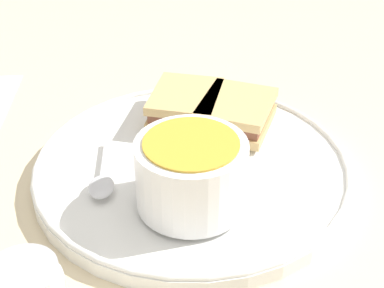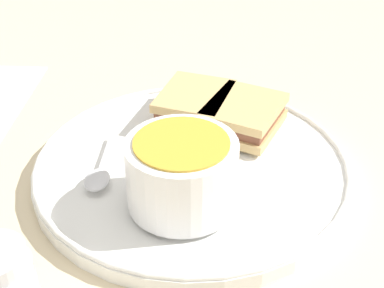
# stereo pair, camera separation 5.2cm
# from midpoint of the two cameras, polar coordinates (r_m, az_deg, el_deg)

# --- Properties ---
(ground_plane) EXTENTS (2.40, 2.40, 0.00)m
(ground_plane) POSITION_cam_midpoint_polar(r_m,az_deg,el_deg) (0.54, 2.75, -3.30)
(ground_plane) COLOR beige
(plate) EXTENTS (0.31, 0.31, 0.02)m
(plate) POSITION_cam_midpoint_polar(r_m,az_deg,el_deg) (0.54, 2.78, -2.45)
(plate) COLOR white
(plate) RESTS_ON ground_plane
(soup_bowl) EXTENTS (0.10, 0.10, 0.06)m
(soup_bowl) POSITION_cam_midpoint_polar(r_m,az_deg,el_deg) (0.46, 2.16, -3.17)
(soup_bowl) COLOR white
(soup_bowl) RESTS_ON plate
(spoon) EXTENTS (0.02, 0.10, 0.01)m
(spoon) POSITION_cam_midpoint_polar(r_m,az_deg,el_deg) (0.50, -7.05, -3.49)
(spoon) COLOR silver
(spoon) RESTS_ON plate
(sandwich_half_near) EXTENTS (0.10, 0.11, 0.03)m
(sandwich_half_near) POSITION_cam_midpoint_polar(r_m,az_deg,el_deg) (0.58, 8.13, 2.94)
(sandwich_half_near) COLOR tan
(sandwich_half_near) RESTS_ON plate
(sandwich_half_far) EXTENTS (0.09, 0.10, 0.03)m
(sandwich_half_far) POSITION_cam_midpoint_polar(r_m,az_deg,el_deg) (0.59, 3.14, 4.20)
(sandwich_half_far) COLOR tan
(sandwich_half_far) RESTS_ON plate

